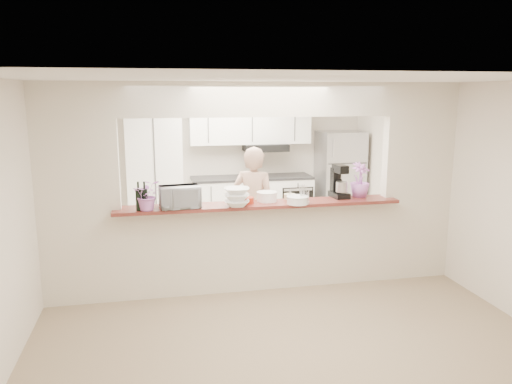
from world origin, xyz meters
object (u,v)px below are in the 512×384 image
object	(u,v)px
refrigerator	(339,179)
toaster_oven	(180,197)
stand_mixer	(339,183)
person	(254,208)

from	to	relation	value
refrigerator	toaster_oven	xyz separation A→B (m)	(-3.00, -2.75, 0.36)
stand_mixer	toaster_oven	bearing A→B (deg)	-175.26
toaster_oven	stand_mixer	distance (m)	1.98
toaster_oven	person	world-z (taller)	person
refrigerator	stand_mixer	world-z (taller)	refrigerator
stand_mixer	refrigerator	bearing A→B (deg)	68.46
refrigerator	toaster_oven	world-z (taller)	refrigerator
stand_mixer	person	size ratio (longest dim) A/B	0.25
person	stand_mixer	bearing A→B (deg)	171.42
toaster_oven	person	xyz separation A→B (m)	(1.04, 0.90, -0.38)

